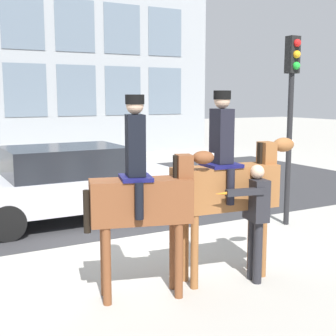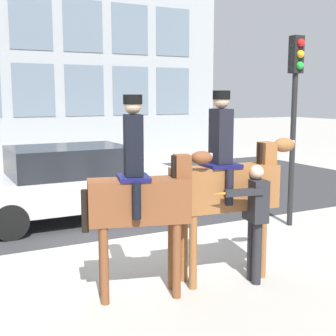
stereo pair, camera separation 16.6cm
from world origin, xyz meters
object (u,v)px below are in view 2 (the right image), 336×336
at_px(mounted_horse_companion, 227,183).
at_px(pedestrian_bystander, 255,214).
at_px(street_car_near_lane, 73,182).
at_px(mounted_horse_lead, 141,195).
at_px(traffic_light, 295,100).

relative_size(mounted_horse_companion, pedestrian_bystander, 1.60).
xyz_separation_m(mounted_horse_companion, street_car_near_lane, (-1.04, 4.28, -0.60)).
bearing_deg(street_car_near_lane, pedestrian_bystander, -73.98).
xyz_separation_m(mounted_horse_lead, street_car_near_lane, (0.29, 4.27, -0.56)).
distance_m(pedestrian_bystander, street_car_near_lane, 4.76).
distance_m(mounted_horse_companion, street_car_near_lane, 4.44).
height_order(pedestrian_bystander, street_car_near_lane, pedestrian_bystander).
height_order(mounted_horse_lead, pedestrian_bystander, mounted_horse_lead).
height_order(mounted_horse_lead, street_car_near_lane, mounted_horse_lead).
height_order(mounted_horse_lead, traffic_light, traffic_light).
bearing_deg(mounted_horse_companion, traffic_light, 37.58).
bearing_deg(mounted_horse_lead, pedestrian_bystander, 5.04).
relative_size(mounted_horse_companion, street_car_near_lane, 0.57).
bearing_deg(mounted_horse_companion, street_car_near_lane, 108.92).
bearing_deg(mounted_horse_lead, mounted_horse_companion, 15.26).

